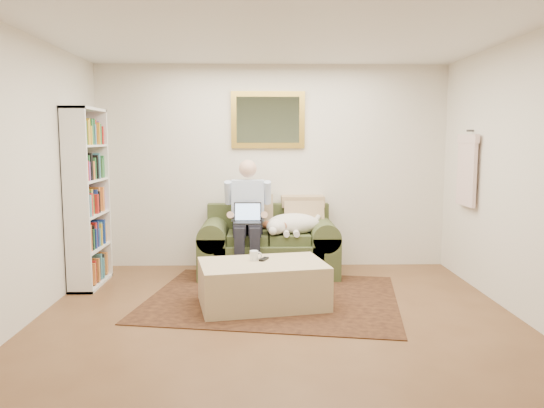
{
  "coord_description": "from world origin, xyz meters",
  "views": [
    {
      "loc": [
        -0.16,
        -4.36,
        1.65
      ],
      "look_at": [
        -0.03,
        1.39,
        0.95
      ],
      "focal_mm": 35.0,
      "sensor_mm": 36.0,
      "label": 1
    }
  ],
  "objects_px": {
    "ottoman": "(263,284)",
    "bookshelf": "(87,198)",
    "sofa": "(269,251)",
    "laptop": "(248,217)",
    "seated_man": "(248,219)",
    "coffee_mug": "(254,256)",
    "sleeping_dog": "(293,224)"
  },
  "relations": [
    {
      "from": "sofa",
      "to": "bookshelf",
      "type": "xyz_separation_m",
      "value": [
        -2.04,
        -0.44,
        0.71
      ]
    },
    {
      "from": "seated_man",
      "to": "ottoman",
      "type": "height_order",
      "value": "seated_man"
    },
    {
      "from": "seated_man",
      "to": "laptop",
      "type": "distance_m",
      "value": 0.07
    },
    {
      "from": "laptop",
      "to": "coffee_mug",
      "type": "bearing_deg",
      "value": -84.96
    },
    {
      "from": "ottoman",
      "to": "sleeping_dog",
      "type": "bearing_deg",
      "value": 72.19
    },
    {
      "from": "laptop",
      "to": "seated_man",
      "type": "bearing_deg",
      "value": 90.0
    },
    {
      "from": "sleeping_dog",
      "to": "seated_man",
      "type": "bearing_deg",
      "value": -172.87
    },
    {
      "from": "laptop",
      "to": "sleeping_dog",
      "type": "bearing_deg",
      "value": 13.64
    },
    {
      "from": "bookshelf",
      "to": "seated_man",
      "type": "bearing_deg",
      "value": 9.14
    },
    {
      "from": "coffee_mug",
      "to": "sofa",
      "type": "bearing_deg",
      "value": 82.0
    },
    {
      "from": "seated_man",
      "to": "bookshelf",
      "type": "bearing_deg",
      "value": -170.86
    },
    {
      "from": "ottoman",
      "to": "bookshelf",
      "type": "xyz_separation_m",
      "value": [
        -1.96,
        0.83,
        0.78
      ]
    },
    {
      "from": "coffee_mug",
      "to": "sleeping_dog",
      "type": "bearing_deg",
      "value": 66.98
    },
    {
      "from": "laptop",
      "to": "coffee_mug",
      "type": "distance_m",
      "value": 1.0
    },
    {
      "from": "laptop",
      "to": "sleeping_dog",
      "type": "xyz_separation_m",
      "value": [
        0.55,
        0.13,
        -0.1
      ]
    },
    {
      "from": "coffee_mug",
      "to": "bookshelf",
      "type": "height_order",
      "value": "bookshelf"
    },
    {
      "from": "sleeping_dog",
      "to": "coffee_mug",
      "type": "bearing_deg",
      "value": -113.02
    },
    {
      "from": "sleeping_dog",
      "to": "ottoman",
      "type": "xyz_separation_m",
      "value": [
        -0.38,
        -1.19,
        -0.42
      ]
    },
    {
      "from": "seated_man",
      "to": "sleeping_dog",
      "type": "height_order",
      "value": "seated_man"
    },
    {
      "from": "sofa",
      "to": "sleeping_dog",
      "type": "relative_size",
      "value": 2.43
    },
    {
      "from": "seated_man",
      "to": "coffee_mug",
      "type": "relative_size",
      "value": 14.08
    },
    {
      "from": "ottoman",
      "to": "bookshelf",
      "type": "bearing_deg",
      "value": 157.13
    },
    {
      "from": "laptop",
      "to": "bookshelf",
      "type": "bearing_deg",
      "value": -172.89
    },
    {
      "from": "sofa",
      "to": "coffee_mug",
      "type": "distance_m",
      "value": 1.21
    },
    {
      "from": "laptop",
      "to": "ottoman",
      "type": "relative_size",
      "value": 0.27
    },
    {
      "from": "sofa",
      "to": "laptop",
      "type": "bearing_deg",
      "value": -138.98
    },
    {
      "from": "sofa",
      "to": "laptop",
      "type": "relative_size",
      "value": 5.15
    },
    {
      "from": "seated_man",
      "to": "bookshelf",
      "type": "relative_size",
      "value": 0.7
    },
    {
      "from": "sofa",
      "to": "ottoman",
      "type": "height_order",
      "value": "sofa"
    },
    {
      "from": "ottoman",
      "to": "bookshelf",
      "type": "height_order",
      "value": "bookshelf"
    },
    {
      "from": "seated_man",
      "to": "sofa",
      "type": "bearing_deg",
      "value": 31.45
    },
    {
      "from": "sofa",
      "to": "coffee_mug",
      "type": "bearing_deg",
      "value": -98.0
    }
  ]
}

